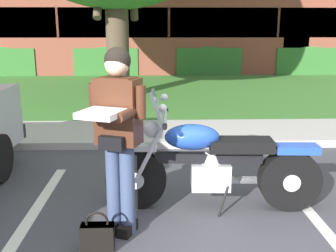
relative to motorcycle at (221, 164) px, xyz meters
name	(u,v)px	position (x,y,z in m)	size (l,w,h in m)	color
curb_strip	(182,144)	(-0.24, 2.21, -0.43)	(60.00, 0.20, 0.12)	#B7B2A8
concrete_walk	(179,131)	(-0.24, 3.06, -0.45)	(60.00, 1.50, 0.08)	#B7B2A8
grass_lawn	(169,91)	(-0.24, 7.83, -0.46)	(60.00, 8.04, 0.06)	#3D752D
motorcycle	(221,164)	(0.00, 0.00, 0.00)	(2.24, 0.82, 1.26)	black
rider_person	(118,128)	(-1.00, -0.49, 0.52)	(0.56, 0.66, 1.70)	black
handbag	(98,235)	(-1.17, -0.79, -0.34)	(0.28, 0.13, 0.36)	black
hedge_left	(5,60)	(-6.49, 11.96, 0.16)	(2.57, 0.90, 1.24)	#336B2D
hedge_center_left	(107,59)	(-2.53, 11.96, 0.16)	(2.44, 0.90, 1.24)	#336B2D
hedge_center_right	(208,59)	(1.44, 11.96, 0.16)	(2.52, 0.90, 1.24)	#336B2D
hedge_right	(307,59)	(5.40, 11.96, 0.16)	(2.69, 0.90, 1.24)	#336B2D
brick_building	(165,26)	(-0.12, 17.32, 1.47)	(24.75, 11.64, 3.91)	brown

